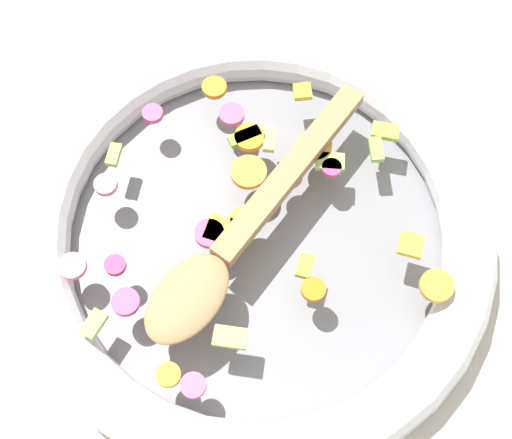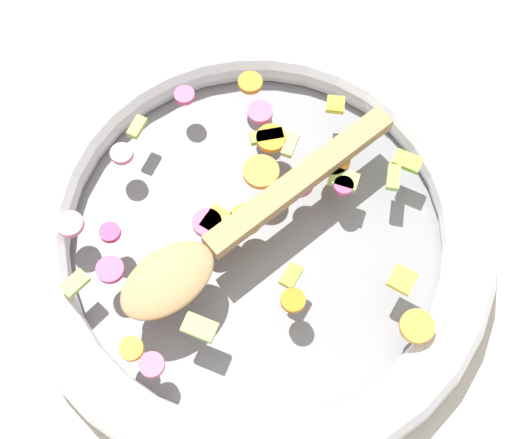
% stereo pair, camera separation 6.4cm
% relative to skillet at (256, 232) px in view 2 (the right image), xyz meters
% --- Properties ---
extents(ground_plane, '(4.00, 4.00, 0.00)m').
position_rel_skillet_xyz_m(ground_plane, '(0.00, 0.00, -0.02)').
color(ground_plane, beige).
extents(skillet, '(0.45, 0.45, 0.05)m').
position_rel_skillet_xyz_m(skillet, '(0.00, 0.00, 0.00)').
color(skillet, slate).
rests_on(skillet, ground_plane).
extents(chopped_vegetables, '(0.30, 0.34, 0.01)m').
position_rel_skillet_xyz_m(chopped_vegetables, '(0.01, 0.00, 0.03)').
color(chopped_vegetables, orange).
rests_on(chopped_vegetables, skillet).
extents(wooden_spoon, '(0.20, 0.27, 0.01)m').
position_rel_skillet_xyz_m(wooden_spoon, '(-0.01, 0.02, 0.04)').
color(wooden_spoon, '#A87F51').
rests_on(wooden_spoon, chopped_vegetables).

